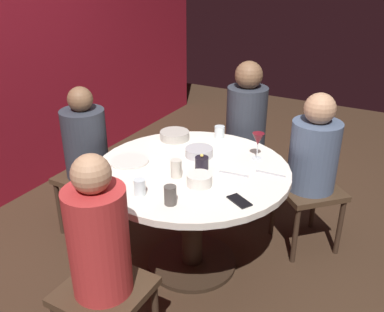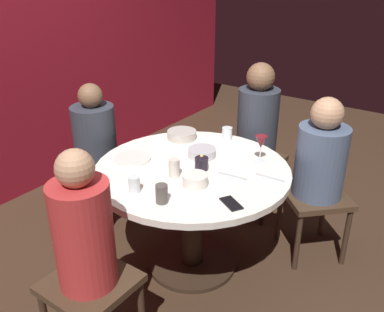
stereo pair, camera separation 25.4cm
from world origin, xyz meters
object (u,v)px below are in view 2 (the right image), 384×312
(cell_phone, at_px, (231,203))
(bowl_small_white, at_px, (182,135))
(seated_diner_front_right, at_px, (320,162))
(wine_glass, at_px, (261,143))
(seated_diner_back, at_px, (95,141))
(bowl_salad_center, at_px, (195,180))
(seated_diner_right, at_px, (257,124))
(dining_table, at_px, (192,192))
(candle_holder, at_px, (202,163))
(cup_near_candle, at_px, (227,133))
(cup_by_left_diner, at_px, (162,194))
(cup_by_right_diner, at_px, (134,184))
(dinner_plate, at_px, (132,158))
(cup_center_front, at_px, (174,168))
(seated_diner_left, at_px, (84,239))
(bowl_serving_large, at_px, (202,153))

(cell_phone, xyz_separation_m, bowl_small_white, (0.56, 0.74, 0.03))
(seated_diner_front_right, bearing_deg, wine_glass, -1.67)
(seated_diner_back, relative_size, bowl_salad_center, 7.75)
(wine_glass, bearing_deg, seated_diner_right, 28.84)
(dining_table, height_order, candle_holder, candle_holder)
(bowl_salad_center, bearing_deg, seated_diner_front_right, -30.61)
(bowl_small_white, bearing_deg, cup_near_candle, -56.03)
(cup_by_left_diner, bearing_deg, cup_by_right_diner, 89.86)
(dinner_plate, xyz_separation_m, cup_center_front, (-0.02, -0.36, 0.05))
(bowl_small_white, bearing_deg, seated_diner_back, 122.06)
(dining_table, distance_m, seated_diner_left, 0.88)
(bowl_salad_center, bearing_deg, bowl_serving_large, 28.56)
(dining_table, xyz_separation_m, cell_phone, (-0.22, -0.41, 0.18))
(wine_glass, height_order, bowl_small_white, wine_glass)
(seated_diner_right, distance_m, cup_center_front, 1.01)
(bowl_small_white, bearing_deg, seated_diner_front_right, -74.29)
(seated_diner_right, relative_size, bowl_serving_large, 6.82)
(seated_diner_front_right, xyz_separation_m, bowl_small_white, (-0.26, 0.92, 0.05))
(seated_diner_back, bearing_deg, wine_glass, 15.20)
(candle_holder, bearing_deg, wine_glass, -39.23)
(seated_diner_back, relative_size, wine_glass, 6.39)
(seated_diner_right, bearing_deg, wine_glass, 28.84)
(seated_diner_right, distance_m, cup_by_left_diner, 1.28)
(dining_table, xyz_separation_m, seated_diner_left, (-0.86, 0.00, 0.16))
(dinner_plate, height_order, bowl_salad_center, bowl_salad_center)
(dining_table, xyz_separation_m, bowl_small_white, (0.34, 0.33, 0.20))
(seated_diner_back, distance_m, seated_diner_front_right, 1.58)
(bowl_serving_large, relative_size, bowl_salad_center, 1.24)
(bowl_serving_large, height_order, cup_by_right_diner, cup_by_right_diner)
(wine_glass, distance_m, cup_by_right_diner, 0.84)
(cup_center_front, bearing_deg, wine_glass, -34.64)
(cell_phone, distance_m, bowl_small_white, 0.93)
(seated_diner_left, bearing_deg, seated_diner_back, 45.05)
(seated_diner_back, xyz_separation_m, cell_phone, (-0.22, -1.28, 0.04))
(seated_diner_back, bearing_deg, dining_table, 0.00)
(cup_near_candle, relative_size, cup_by_right_diner, 0.94)
(cell_phone, xyz_separation_m, bowl_salad_center, (0.05, 0.27, 0.03))
(bowl_salad_center, height_order, cup_by_right_diner, cup_by_right_diner)
(seated_diner_front_right, xyz_separation_m, cell_phone, (-0.82, 0.18, 0.03))
(bowl_serving_large, distance_m, cup_by_right_diner, 0.59)
(cup_by_right_diner, xyz_separation_m, cup_center_front, (0.27, -0.07, 0.01))
(cell_phone, bearing_deg, seated_diner_front_right, -162.88)
(dining_table, xyz_separation_m, bowl_salad_center, (-0.17, -0.14, 0.21))
(cup_near_candle, bearing_deg, bowl_salad_center, -163.37)
(dining_table, bearing_deg, seated_diner_back, 90.00)
(seated_diner_front_right, bearing_deg, candle_holder, 1.94)
(seated_diner_left, bearing_deg, cup_near_candle, 2.58)
(seated_diner_left, xyz_separation_m, bowl_serving_large, (1.03, 0.04, 0.04))
(seated_diner_right, distance_m, wine_glass, 0.63)
(wine_glass, relative_size, bowl_salad_center, 1.21)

